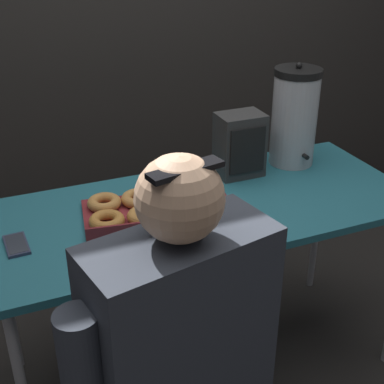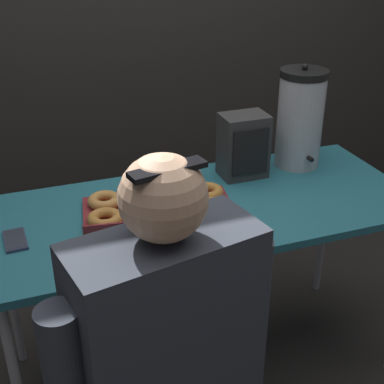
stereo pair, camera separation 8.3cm
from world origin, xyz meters
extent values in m
plane|color=#2D2B28|center=(0.00, 0.00, 0.00)|extent=(12.00, 12.00, 0.00)
cube|color=#236675|center=(0.00, 0.00, 0.75)|extent=(1.54, 0.66, 0.03)
cylinder|color=#ADADB2|center=(-0.72, 0.29, 0.37)|extent=(0.03, 0.03, 0.74)
cylinder|color=#ADADB2|center=(0.72, 0.29, 0.37)|extent=(0.03, 0.03, 0.74)
cube|color=maroon|center=(-0.18, 0.00, 0.78)|extent=(0.56, 0.35, 0.02)
cube|color=maroon|center=(-0.20, -0.13, 0.80)|extent=(0.52, 0.09, 0.04)
torus|color=#BF7C35|center=(-0.37, -0.04, 0.80)|extent=(0.13, 0.13, 0.04)
torus|color=#C7843D|center=(-0.25, -0.05, 0.80)|extent=(0.16, 0.16, 0.04)
torus|color=#C8853E|center=(-0.12, -0.07, 0.80)|extent=(0.13, 0.13, 0.04)
torus|color=#BD7B34|center=(0.00, -0.09, 0.80)|extent=(0.15, 0.15, 0.04)
torus|color=#CD8B43|center=(-0.35, 0.09, 0.80)|extent=(0.17, 0.17, 0.04)
torus|color=#CF8C45|center=(-0.23, 0.07, 0.80)|extent=(0.17, 0.17, 0.04)
torus|color=#C4813A|center=(-0.11, 0.05, 0.80)|extent=(0.16, 0.16, 0.04)
torus|color=#BB7931|center=(0.02, 0.03, 0.80)|extent=(0.17, 0.17, 0.04)
cylinder|color=#B7B7BC|center=(0.48, 0.20, 0.95)|extent=(0.18, 0.18, 0.37)
cylinder|color=black|center=(0.48, 0.20, 1.15)|extent=(0.19, 0.19, 0.03)
sphere|color=black|center=(0.48, 0.20, 1.18)|extent=(0.03, 0.03, 0.03)
cylinder|color=black|center=(0.48, 0.11, 0.83)|extent=(0.02, 0.05, 0.02)
cube|color=#2D334C|center=(-0.66, -0.02, 0.77)|extent=(0.07, 0.14, 0.01)
cube|color=#2D333D|center=(-0.66, -0.02, 0.78)|extent=(0.06, 0.12, 0.00)
cube|color=#333333|center=(0.23, 0.18, 0.89)|extent=(0.18, 0.13, 0.25)
cube|color=black|center=(0.23, 0.12, 0.89)|extent=(0.15, 0.01, 0.18)
cube|color=#333842|center=(-0.34, -0.63, 0.76)|extent=(0.47, 0.28, 0.62)
sphere|color=tan|center=(-0.34, -0.63, 1.17)|extent=(0.19, 0.19, 0.19)
cube|color=black|center=(-0.34, -0.65, 1.25)|extent=(0.17, 0.07, 0.01)
cylinder|color=#333842|center=(-0.10, -0.58, 0.73)|extent=(0.10, 0.10, 0.50)
camera|label=1|loc=(-0.70, -1.54, 1.69)|focal=50.00mm
camera|label=2|loc=(-0.62, -1.57, 1.69)|focal=50.00mm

